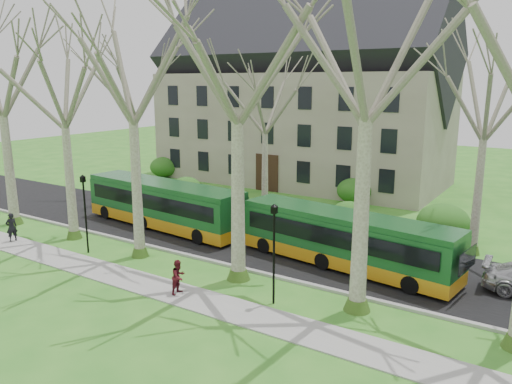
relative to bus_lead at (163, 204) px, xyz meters
The scene contains 13 objects.
ground 7.77m from the bus_lead, 40.14° to the right, with size 120.00×120.00×0.00m, color #307A22.
sidewalk 9.54m from the bus_lead, 51.85° to the right, with size 70.00×2.00×0.06m, color gray.
road 6.05m from the bus_lead, ahead, with size 80.00×8.00×0.06m, color black.
curb 6.90m from the bus_lead, 30.33° to the right, with size 80.00×0.25×0.14m, color #A5A39E.
building 20.17m from the bus_lead, 90.56° to the left, with size 26.50×12.20×16.00m.
tree_row_verge 9.18m from the bus_lead, 38.36° to the right, with size 49.00×7.00×14.00m.
tree_row_far 8.76m from the bus_lead, 53.70° to the left, with size 33.00×7.00×12.00m.
lamp_row 8.34m from the bus_lead, 45.43° to the right, with size 36.22×0.22×4.30m.
hedges 9.19m from the bus_lead, 82.82° to the left, with size 30.60×8.60×2.00m.
bus_lead is the anchor object (origin of this frame).
bus_follow 12.64m from the bus_lead, ahead, with size 11.50×2.40×2.88m, color #164F21, non-canonical shape.
pedestrian_a 8.97m from the bus_lead, 127.68° to the right, with size 0.62×0.41×1.71m, color black.
pedestrian_b 10.76m from the bus_lead, 43.48° to the right, with size 0.76×0.59×1.55m, color #53131C.
Camera 1 is at (16.12, -18.06, 9.32)m, focal length 35.00 mm.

